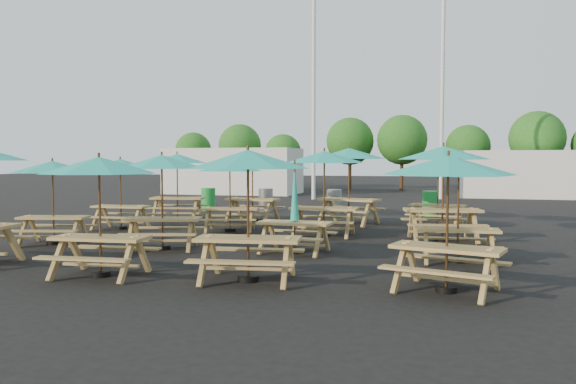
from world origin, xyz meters
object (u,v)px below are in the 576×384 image
(picnic_unit_7, at_px, (252,162))
(waste_bin_0, at_px, (208,199))
(picnic_unit_14, at_px, (443,158))
(picnic_unit_4, at_px, (99,171))
(picnic_unit_3, at_px, (177,162))
(picnic_unit_11, at_px, (349,157))
(picnic_unit_9, at_px, (295,215))
(waste_bin_2, at_px, (334,201))
(picnic_unit_1, at_px, (52,171))
(picnic_unit_13, at_px, (459,174))
(picnic_unit_10, at_px, (324,161))
(picnic_unit_2, at_px, (120,168))
(picnic_unit_6, at_px, (230,170))
(waste_bin_3, at_px, (430,204))
(picnic_unit_8, at_px, (248,166))
(waste_bin_1, at_px, (266,200))
(picnic_unit_5, at_px, (162,167))
(picnic_unit_12, at_px, (448,172))
(picnic_unit_15, at_px, (438,168))

(picnic_unit_7, relative_size, waste_bin_0, 2.60)
(picnic_unit_14, bearing_deg, picnic_unit_4, -144.04)
(picnic_unit_3, relative_size, picnic_unit_11, 0.88)
(picnic_unit_9, bearing_deg, picnic_unit_3, 138.94)
(picnic_unit_11, height_order, waste_bin_2, picnic_unit_11)
(waste_bin_2, bearing_deg, picnic_unit_7, -121.20)
(picnic_unit_1, relative_size, picnic_unit_11, 0.82)
(picnic_unit_4, xyz_separation_m, picnic_unit_13, (6.15, 3.10, -0.08))
(picnic_unit_10, bearing_deg, picnic_unit_1, -151.72)
(picnic_unit_2, relative_size, picnic_unit_6, 0.90)
(picnic_unit_14, height_order, waste_bin_2, picnic_unit_14)
(picnic_unit_4, relative_size, picnic_unit_10, 0.93)
(picnic_unit_14, height_order, waste_bin_3, picnic_unit_14)
(picnic_unit_8, relative_size, picnic_unit_10, 1.02)
(picnic_unit_11, distance_m, waste_bin_1, 5.71)
(picnic_unit_3, relative_size, waste_bin_1, 2.73)
(waste_bin_0, relative_size, waste_bin_3, 1.00)
(waste_bin_2, bearing_deg, picnic_unit_1, -117.43)
(picnic_unit_4, xyz_separation_m, picnic_unit_11, (2.96, 9.27, 0.29))
(picnic_unit_5, height_order, picnic_unit_12, picnic_unit_5)
(picnic_unit_14, bearing_deg, picnic_unit_10, 167.49)
(picnic_unit_7, distance_m, waste_bin_2, 4.42)
(picnic_unit_1, bearing_deg, picnic_unit_6, 32.97)
(picnic_unit_14, bearing_deg, picnic_unit_6, 166.19)
(picnic_unit_1, xyz_separation_m, picnic_unit_7, (2.98, 6.33, 0.20))
(picnic_unit_8, bearing_deg, picnic_unit_11, 80.93)
(picnic_unit_9, height_order, waste_bin_2, picnic_unit_9)
(picnic_unit_9, relative_size, waste_bin_0, 2.24)
(picnic_unit_7, height_order, picnic_unit_14, picnic_unit_14)
(picnic_unit_2, xyz_separation_m, picnic_unit_13, (9.56, -3.06, -0.06))
(picnic_unit_11, height_order, picnic_unit_12, picnic_unit_11)
(picnic_unit_10, relative_size, picnic_unit_15, 0.98)
(picnic_unit_14, height_order, waste_bin_1, picnic_unit_14)
(picnic_unit_9, xyz_separation_m, picnic_unit_10, (0.07, 2.92, 1.18))
(picnic_unit_10, bearing_deg, waste_bin_2, 98.32)
(picnic_unit_5, height_order, picnic_unit_9, picnic_unit_5)
(picnic_unit_5, height_order, picnic_unit_14, picnic_unit_14)
(picnic_unit_9, height_order, picnic_unit_12, picnic_unit_12)
(waste_bin_1, bearing_deg, picnic_unit_9, -68.95)
(picnic_unit_11, bearing_deg, picnic_unit_6, -122.24)
(picnic_unit_1, bearing_deg, picnic_unit_12, -29.94)
(picnic_unit_5, distance_m, picnic_unit_13, 6.53)
(picnic_unit_7, bearing_deg, picnic_unit_4, -81.00)
(picnic_unit_1, height_order, picnic_unit_12, picnic_unit_12)
(picnic_unit_2, height_order, picnic_unit_6, picnic_unit_2)
(picnic_unit_3, bearing_deg, picnic_unit_5, -76.48)
(picnic_unit_9, relative_size, waste_bin_1, 2.24)
(picnic_unit_6, relative_size, picnic_unit_12, 0.93)
(picnic_unit_9, relative_size, picnic_unit_13, 1.01)
(picnic_unit_9, distance_m, picnic_unit_14, 4.44)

